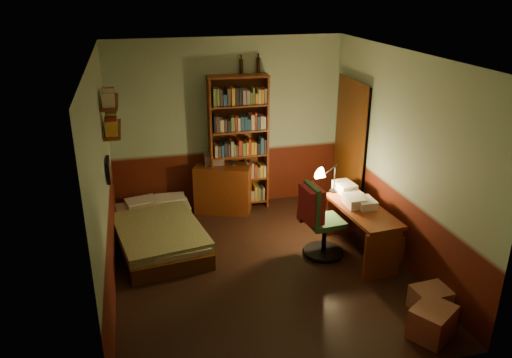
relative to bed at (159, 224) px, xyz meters
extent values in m
cube|color=black|center=(1.18, -0.97, -0.29)|extent=(3.50, 4.00, 0.02)
cube|color=silver|center=(1.18, -0.97, 2.33)|extent=(3.50, 4.00, 0.02)
cube|color=#8EA889|center=(1.18, 1.04, 1.02)|extent=(3.50, 0.02, 2.60)
cube|color=#8EA889|center=(-0.58, -0.97, 1.02)|extent=(0.02, 4.00, 2.60)
cube|color=#8EA889|center=(2.94, -0.97, 1.02)|extent=(0.02, 4.00, 2.60)
cube|color=#8EA889|center=(1.18, -2.98, 1.02)|extent=(3.50, 0.02, 2.60)
cube|color=black|center=(2.90, 0.33, 0.72)|extent=(0.06, 0.90, 2.00)
cube|color=#43220A|center=(2.86, 0.33, 0.72)|extent=(0.02, 0.98, 2.08)
cube|color=#58723A|center=(0.00, 0.00, 0.00)|extent=(1.22, 1.98, 0.56)
cube|color=#5D280F|center=(1.04, 0.79, 0.09)|extent=(0.93, 0.69, 0.74)
cube|color=#B2B2B7|center=(0.93, 0.92, 0.54)|extent=(0.30, 0.23, 0.16)
cube|color=#5D280F|center=(1.31, 0.88, 0.76)|extent=(0.90, 0.32, 2.07)
cylinder|color=black|center=(1.39, 0.99, 1.90)|extent=(0.07, 0.07, 0.21)
cylinder|color=black|center=(1.64, 0.99, 1.91)|extent=(0.07, 0.07, 0.22)
cube|color=#5D280F|center=(2.51, -0.94, 0.05)|extent=(0.60, 1.25, 0.65)
cube|color=silver|center=(2.51, -0.37, 0.44)|extent=(0.27, 0.34, 0.13)
cone|color=black|center=(2.37, -0.34, 0.68)|extent=(0.22, 0.22, 0.62)
cube|color=#326234|center=(2.06, -0.84, 0.27)|extent=(0.58, 0.52, 1.09)
cube|color=#A32229|center=(1.78, -1.05, 1.03)|extent=(0.30, 0.42, 0.44)
cube|color=#5D280F|center=(-0.46, 0.13, 1.32)|extent=(0.20, 0.90, 0.03)
cube|color=#5D280F|center=(-0.46, 0.13, 1.67)|extent=(0.20, 0.90, 0.03)
cube|color=black|center=(-0.54, -0.37, 0.97)|extent=(0.04, 0.32, 0.26)
cube|color=#A26951|center=(2.52, -2.61, -0.12)|extent=(0.55, 0.52, 0.32)
cube|color=#A26951|center=(2.74, -2.24, -0.14)|extent=(0.41, 0.34, 0.27)
camera|label=1|loc=(-0.19, -6.15, 3.06)|focal=35.00mm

